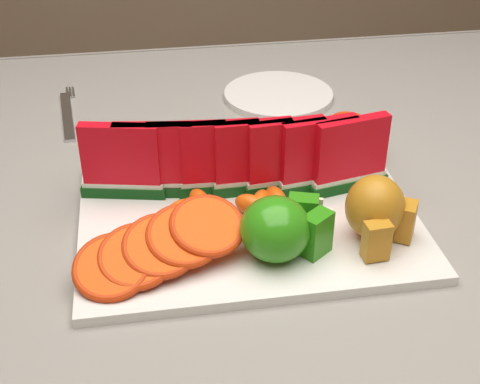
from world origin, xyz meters
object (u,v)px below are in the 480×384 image
Objects in this scene: platter at (248,219)px; apple_cluster at (281,228)px; pear_cluster at (377,210)px; fork at (68,113)px; side_plate at (278,95)px.

platter is 0.09m from apple_cluster.
apple_cluster is 0.11m from pear_cluster.
apple_cluster reaches higher than fork.
apple_cluster is 0.43m from side_plate.
apple_cluster is at bearing -101.69° from side_plate.
fork is at bearing 121.70° from apple_cluster.
apple_cluster is at bearing -73.56° from platter.
pear_cluster is at bearing -26.96° from platter.
platter is at bearing -107.76° from side_plate.
pear_cluster is (0.13, -0.07, 0.04)m from platter.
platter is at bearing -55.29° from fork.
pear_cluster reaches higher than apple_cluster.
fork is at bearing -178.36° from side_plate.
fork is at bearing 124.71° from platter.
pear_cluster is 0.41m from side_plate.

